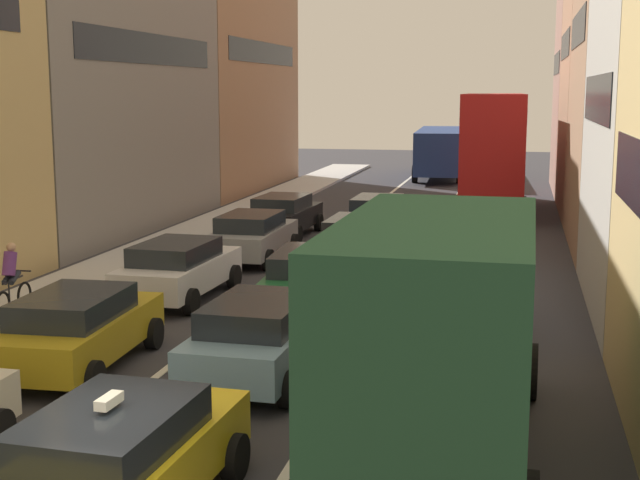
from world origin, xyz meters
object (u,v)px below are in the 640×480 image
at_px(sedan_left_lane_fourth, 252,235).
at_px(sedan_centre_lane_fifth, 378,215).
at_px(coupe_centre_lane_fourth, 358,240).
at_px(bus_far_queue_secondary, 439,149).
at_px(hatchback_centre_lane_third, 311,279).
at_px(bus_mid_queue_primary, 493,146).
at_px(sedan_left_lane_third, 178,268).
at_px(sedan_centre_lane_second, 261,335).
at_px(cyclist_on_sidewalk, 12,280).
at_px(sedan_left_lane_fifth, 283,215).
at_px(removalist_box_truck, 442,326).
at_px(wagon_left_lane_second, 78,328).
at_px(sedan_right_lane_behind_truck, 464,295).
at_px(taxi_centre_lane_front, 118,460).

relative_size(sedan_left_lane_fourth, sedan_centre_lane_fifth, 1.00).
bearing_deg(coupe_centre_lane_fourth, bus_far_queue_secondary, 1.14).
relative_size(hatchback_centre_lane_third, bus_mid_queue_primary, 0.42).
xyz_separation_m(sedan_left_lane_fourth, bus_far_queue_secondary, (3.25, 27.97, 0.96)).
bearing_deg(sedan_left_lane_third, sedan_centre_lane_fifth, -15.97).
relative_size(sedan_centre_lane_second, cyclist_on_sidewalk, 2.51).
height_order(coupe_centre_lane_fourth, sedan_left_lane_fifth, same).
height_order(sedan_left_lane_fifth, cyclist_on_sidewalk, cyclist_on_sidewalk).
xyz_separation_m(sedan_left_lane_third, cyclist_on_sidewalk, (-3.18, -2.36, 0.05)).
distance_m(removalist_box_truck, bus_far_queue_secondary, 42.01).
xyz_separation_m(removalist_box_truck, bus_mid_queue_primary, (-0.17, 27.56, 0.86)).
xyz_separation_m(hatchback_centre_lane_third, sedan_left_lane_fourth, (-3.23, 5.83, 0.00)).
height_order(removalist_box_truck, hatchback_centre_lane_third, removalist_box_truck).
bearing_deg(sedan_centre_lane_second, sedan_centre_lane_fifth, 2.77).
distance_m(sedan_left_lane_third, cyclist_on_sidewalk, 3.96).
height_order(sedan_centre_lane_second, coupe_centre_lane_fourth, same).
bearing_deg(cyclist_on_sidewalk, wagon_left_lane_second, -138.73).
bearing_deg(sedan_right_lane_behind_truck, sedan_left_lane_fourth, 42.34).
bearing_deg(bus_mid_queue_primary, bus_far_queue_secondary, 12.52).
bearing_deg(sedan_left_lane_fifth, sedan_centre_lane_second, -164.66).
distance_m(bus_far_queue_secondary, cyclist_on_sidewalk, 36.33).
distance_m(sedan_centre_lane_fifth, bus_mid_queue_primary, 9.48).
height_order(sedan_centre_lane_second, sedan_right_lane_behind_truck, same).
relative_size(wagon_left_lane_second, bus_mid_queue_primary, 0.41).
bearing_deg(cyclist_on_sidewalk, sedan_left_lane_fourth, -28.42).
relative_size(removalist_box_truck, sedan_left_lane_fifth, 1.78).
xyz_separation_m(bus_mid_queue_primary, cyclist_on_sidewalk, (-10.28, -21.41, -1.98)).
relative_size(sedan_left_lane_fourth, bus_mid_queue_primary, 0.41).
height_order(coupe_centre_lane_fourth, sedan_left_lane_fourth, same).
height_order(taxi_centre_lane_front, bus_mid_queue_primary, bus_mid_queue_primary).
height_order(sedan_right_lane_behind_truck, bus_far_queue_secondary, bus_far_queue_secondary).
relative_size(coupe_centre_lane_fourth, bus_mid_queue_primary, 0.41).
height_order(sedan_centre_lane_second, sedan_left_lane_fourth, same).
height_order(taxi_centre_lane_front, sedan_left_lane_fourth, taxi_centre_lane_front).
bearing_deg(wagon_left_lane_second, sedan_left_lane_fifth, -1.79).
height_order(wagon_left_lane_second, sedan_left_lane_fifth, same).
relative_size(sedan_centre_lane_fifth, sedan_left_lane_fifth, 0.99).
distance_m(sedan_left_lane_fourth, sedan_left_lane_fifth, 4.72).
bearing_deg(bus_mid_queue_primary, taxi_centre_lane_front, 172.06).
distance_m(wagon_left_lane_second, sedan_left_lane_fifth, 15.83).
xyz_separation_m(hatchback_centre_lane_third, sedan_left_lane_third, (-3.53, 0.47, 0.00)).
height_order(sedan_left_lane_third, bus_mid_queue_primary, bus_mid_queue_primary).
height_order(taxi_centre_lane_front, bus_far_queue_secondary, bus_far_queue_secondary).
height_order(sedan_centre_lane_fifth, bus_mid_queue_primary, bus_mid_queue_primary).
bearing_deg(wagon_left_lane_second, bus_mid_queue_primary, -18.00).
height_order(coupe_centre_lane_fourth, bus_far_queue_secondary, bus_far_queue_secondary).
height_order(taxi_centre_lane_front, sedan_right_lane_behind_truck, taxi_centre_lane_front).
bearing_deg(hatchback_centre_lane_third, sedan_centre_lane_fifth, -2.29).
distance_m(sedan_centre_lane_second, wagon_left_lane_second, 3.51).
distance_m(taxi_centre_lane_front, bus_far_queue_secondary, 44.54).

